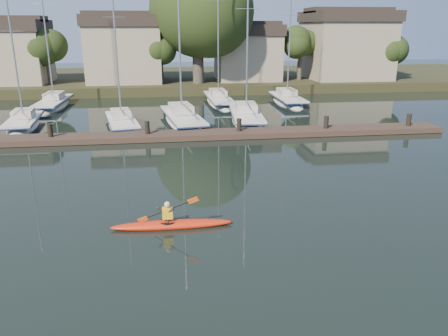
{
  "coord_description": "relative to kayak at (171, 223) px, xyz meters",
  "views": [
    {
      "loc": [
        -1.82,
        -13.91,
        6.95
      ],
      "look_at": [
        0.58,
        3.67,
        1.2
      ],
      "focal_mm": 35.0,
      "sensor_mm": 36.0,
      "label": 1
    }
  ],
  "objects": [
    {
      "name": "sailboat_3",
      "position": [
        6.15,
        18.07,
        -0.38
      ],
      "size": [
        3.13,
        9.02,
        14.25
      ],
      "rotation": [
        0.0,
        0.0,
        -0.09
      ],
      "color": "silver",
      "rests_on": "ground"
    },
    {
      "name": "ground",
      "position": [
        1.76,
        -0.65,
        -0.17
      ],
      "size": [
        160.0,
        160.0,
        0.0
      ],
      "primitive_type": "plane",
      "color": "black",
      "rests_on": "ground"
    },
    {
      "name": "sailboat_5",
      "position": [
        -10.14,
        26.93,
        -0.36
      ],
      "size": [
        2.35,
        9.22,
        15.18
      ],
      "rotation": [
        0.0,
        0.0,
        -0.02
      ],
      "color": "silver",
      "rests_on": "ground"
    },
    {
      "name": "kayak",
      "position": [
        0.0,
        0.0,
        0.0
      ],
      "size": [
        4.43,
        0.96,
        1.42
      ],
      "rotation": [
        0.0,
        0.0,
        -0.01
      ],
      "color": "#BC340E",
      "rests_on": "ground"
    },
    {
      "name": "sailboat_6",
      "position": [
        5.1,
        26.86,
        -0.36
      ],
      "size": [
        2.37,
        10.05,
        15.9
      ],
      "rotation": [
        0.0,
        0.0,
        0.03
      ],
      "color": "silver",
      "rests_on": "ground"
    },
    {
      "name": "sailboat_2",
      "position": [
        1.23,
        18.22,
        -0.38
      ],
      "size": [
        3.68,
        10.13,
        16.39
      ],
      "rotation": [
        0.0,
        0.0,
        0.14
      ],
      "color": "silver",
      "rests_on": "ground"
    },
    {
      "name": "dock",
      "position": [
        1.76,
        13.35,
        0.03
      ],
      "size": [
        34.0,
        2.0,
        1.8
      ],
      "color": "#402E24",
      "rests_on": "ground"
    },
    {
      "name": "sailboat_7",
      "position": [
        11.62,
        25.96,
        -0.38
      ],
      "size": [
        2.38,
        8.61,
        13.83
      ],
      "rotation": [
        0.0,
        0.0,
        -0.02
      ],
      "color": "silver",
      "rests_on": "ground"
    },
    {
      "name": "sailboat_0",
      "position": [
        -10.35,
        18.45,
        -0.36
      ],
      "size": [
        2.79,
        7.53,
        11.67
      ],
      "rotation": [
        0.0,
        0.0,
        0.1
      ],
      "color": "silver",
      "rests_on": "ground"
    },
    {
      "name": "shore",
      "position": [
        3.37,
        39.64,
        3.06
      ],
      "size": [
        90.0,
        25.25,
        12.75
      ],
      "color": "#252E17",
      "rests_on": "ground"
    },
    {
      "name": "sailboat_1",
      "position": [
        -3.23,
        17.59,
        -0.35
      ],
      "size": [
        3.43,
        8.25,
        13.12
      ],
      "rotation": [
        0.0,
        0.0,
        0.19
      ],
      "color": "silver",
      "rests_on": "ground"
    }
  ]
}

